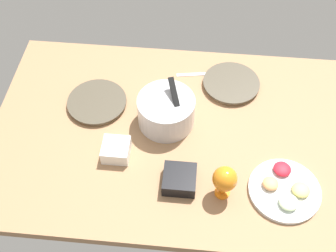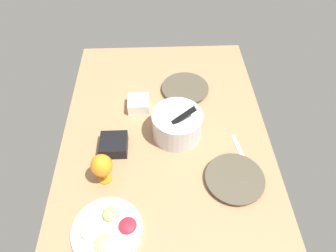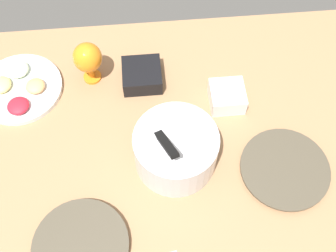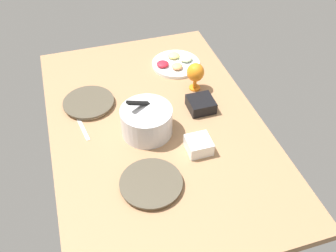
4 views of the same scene
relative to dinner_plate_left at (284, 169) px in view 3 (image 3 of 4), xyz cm
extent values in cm
cube|color=#99704C|center=(36.38, -12.44, -3.26)|extent=(160.00, 104.00, 4.00)
cylinder|color=beige|center=(0.00, 0.00, -0.50)|extent=(24.81, 24.81, 1.51)
cylinder|color=#494233|center=(0.00, 0.00, 0.71)|extent=(26.97, 26.97, 0.91)
cylinder|color=beige|center=(60.87, 17.54, -0.49)|extent=(24.54, 24.54, 1.54)
cylinder|color=#494233|center=(60.87, 17.54, 0.74)|extent=(26.68, 26.68, 0.92)
cylinder|color=silver|center=(32.38, -6.74, 5.65)|extent=(24.72, 24.72, 13.82)
cylinder|color=white|center=(32.38, -6.74, 9.80)|extent=(22.24, 22.24, 2.49)
cube|color=black|center=(36.70, -6.74, 13.49)|extent=(8.25, 17.80, 10.34)
cylinder|color=silver|center=(82.07, -37.48, -0.36)|extent=(28.35, 28.35, 1.80)
ellipsoid|color=#F9E072|center=(87.90, -37.92, 1.91)|extent=(7.13, 7.13, 2.74)
ellipsoid|color=red|center=(81.31, -29.05, 1.84)|extent=(7.12, 7.12, 2.59)
ellipsoid|color=#F2A566|center=(76.28, -36.30, 2.02)|extent=(6.41, 6.41, 2.94)
ellipsoid|color=beige|center=(82.71, -43.86, 1.98)|extent=(7.51, 7.51, 2.88)
cylinder|color=orange|center=(57.76, -40.50, -0.76)|extent=(6.08, 6.08, 1.00)
cylinder|color=orange|center=(57.76, -40.50, 2.14)|extent=(2.00, 2.00, 4.79)
ellipsoid|color=orange|center=(57.76, -40.50, 9.63)|extent=(9.51, 9.51, 10.19)
cube|color=black|center=(40.70, -37.68, 1.78)|extent=(13.00, 13.00, 6.07)
cube|color=tan|center=(40.70, -37.68, 3.72)|extent=(10.66, 10.66, 1.94)
cube|color=white|center=(13.49, -26.40, 1.99)|extent=(11.10, 11.10, 6.49)
cube|color=#F9E072|center=(13.49, -26.40, 4.06)|extent=(9.10, 9.10, 2.08)
camera|label=1|loc=(44.37, -123.70, 148.88)|focal=45.92mm
camera|label=2|loc=(131.48, -15.13, 118.53)|focal=32.65mm
camera|label=3|loc=(39.68, 48.31, 115.97)|focal=44.85mm
camera|label=4|loc=(-97.17, 22.14, 128.43)|focal=40.53mm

